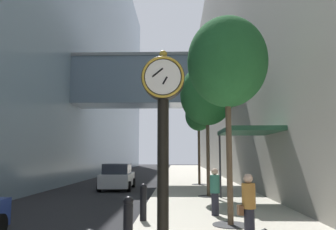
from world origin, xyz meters
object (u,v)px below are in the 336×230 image
at_px(street_tree_mid_far, 199,116).
at_px(pedestrian_by_clock, 215,190).
at_px(street_clock, 163,145).
at_px(street_tree_mid_near, 207,95).
at_px(street_tree_near, 227,63).
at_px(pedestrian_walking, 249,205).
at_px(bollard_second, 128,222).
at_px(bollard_third, 143,201).
at_px(car_silver_mid, 117,177).

height_order(street_tree_mid_far, pedestrian_by_clock, street_tree_mid_far).
distance_m(street_clock, street_tree_mid_near, 11.48).
relative_size(street_clock, street_tree_near, 0.64).
distance_m(street_tree_near, pedestrian_walking, 4.55).
xyz_separation_m(bollard_second, street_tree_mid_near, (2.71, 9.68, 4.67)).
relative_size(street_tree_mid_near, pedestrian_by_clock, 4.27).
xyz_separation_m(street_clock, bollard_third, (-0.83, 4.58, -1.66)).
bearing_deg(bollard_third, car_silver_mid, 104.45).
height_order(bollard_second, car_silver_mid, car_silver_mid).
relative_size(bollard_second, street_tree_mid_near, 0.17).
xyz_separation_m(street_clock, bollard_second, (-0.83, 1.24, -1.66)).
bearing_deg(street_tree_mid_near, pedestrian_walking, -88.87).
distance_m(bollard_second, car_silver_mid, 14.62).
distance_m(bollard_third, street_tree_mid_far, 14.27).
relative_size(pedestrian_walking, car_silver_mid, 0.39).
bearing_deg(street_tree_mid_far, street_clock, -95.99).
bearing_deg(bollard_second, street_tree_near, 45.06).
distance_m(street_tree_mid_near, car_silver_mid, 8.59).
xyz_separation_m(bollard_second, car_silver_mid, (-2.84, 14.35, 0.06)).
relative_size(street_tree_mid_far, car_silver_mid, 1.49).
bearing_deg(bollard_second, pedestrian_by_clock, 60.67).
bearing_deg(street_tree_mid_far, bollard_third, -101.50).
bearing_deg(car_silver_mid, street_clock, -76.76).
distance_m(street_tree_near, street_tree_mid_far, 13.93).
bearing_deg(street_clock, pedestrian_by_clock, 73.96).
height_order(bollard_second, street_tree_mid_far, street_tree_mid_far).
relative_size(street_tree_mid_near, car_silver_mid, 1.68).
xyz_separation_m(street_tree_near, pedestrian_by_clock, (-0.28, 1.61, -4.17)).
xyz_separation_m(street_tree_near, pedestrian_walking, (0.17, -1.79, -4.18)).
bearing_deg(street_tree_mid_near, street_clock, -99.75).
bearing_deg(car_silver_mid, bollard_second, -78.81).
bearing_deg(car_silver_mid, pedestrian_walking, -66.92).
distance_m(street_clock, bollard_third, 4.94).
bearing_deg(street_tree_mid_near, street_tree_mid_far, 90.00).
bearing_deg(bollard_third, street_tree_mid_far, 78.50).
distance_m(bollard_third, pedestrian_walking, 3.76).
distance_m(pedestrian_by_clock, car_silver_mid, 11.32).
height_order(street_tree_mid_near, pedestrian_walking, street_tree_mid_near).
bearing_deg(bollard_third, street_tree_near, -12.98).
xyz_separation_m(street_clock, street_tree_mid_far, (1.88, 17.89, 2.70)).
relative_size(bollard_third, pedestrian_walking, 0.72).
bearing_deg(bollard_second, street_tree_mid_near, 74.38).
bearing_deg(street_tree_mid_near, bollard_second, -105.62).
distance_m(street_clock, pedestrian_walking, 3.30).
xyz_separation_m(bollard_second, bollard_third, (0.00, 3.34, 0.00)).
distance_m(bollard_second, street_tree_mid_near, 11.08).
relative_size(bollard_second, bollard_third, 1.00).
bearing_deg(street_tree_mid_near, car_silver_mid, 139.93).
relative_size(bollard_second, car_silver_mid, 0.28).
height_order(street_tree_near, street_tree_mid_near, street_tree_mid_near).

